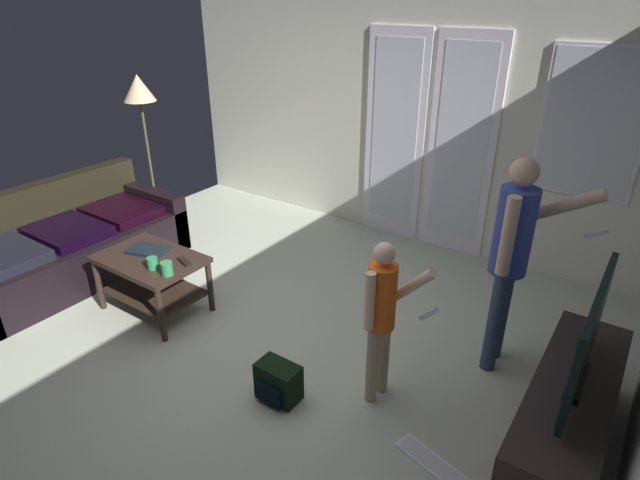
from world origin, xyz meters
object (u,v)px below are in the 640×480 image
(person_child, at_px, (382,310))
(coffee_table, at_px, (152,272))
(cup_by_laptop, at_px, (152,263))
(cup_near_edge, at_px, (167,269))
(laptop_closed, at_px, (148,250))
(backpack, at_px, (278,382))
(tv_remote_black, at_px, (184,261))
(tv_stand, at_px, (566,417))
(flat_screen_tv, at_px, (588,339))
(person_adult, at_px, (513,249))
(floor_lamp, at_px, (140,97))
(leather_couch, at_px, (67,247))
(loose_keyboard, at_px, (430,462))

(person_child, bearing_deg, coffee_table, -175.52)
(person_child, relative_size, cup_by_laptop, 12.08)
(cup_near_edge, distance_m, cup_by_laptop, 0.17)
(person_child, bearing_deg, laptop_closed, -177.21)
(backpack, distance_m, tv_remote_black, 1.31)
(tv_stand, relative_size, flat_screen_tv, 1.49)
(person_adult, relative_size, person_child, 1.36)
(cup_near_edge, bearing_deg, coffee_table, 162.92)
(tv_stand, relative_size, cup_near_edge, 13.93)
(person_adult, height_order, floor_lamp, floor_lamp)
(cup_near_edge, height_order, cup_by_laptop, cup_near_edge)
(cup_near_edge, bearing_deg, leather_couch, 178.58)
(flat_screen_tv, bearing_deg, laptop_closed, -173.91)
(coffee_table, distance_m, backpack, 1.55)
(person_adult, height_order, loose_keyboard, person_adult)
(floor_lamp, bearing_deg, loose_keyboard, -18.77)
(coffee_table, height_order, flat_screen_tv, flat_screen_tv)
(flat_screen_tv, bearing_deg, tv_stand, -65.62)
(person_child, distance_m, floor_lamp, 3.77)
(leather_couch, relative_size, loose_keyboard, 4.52)
(laptop_closed, bearing_deg, tv_remote_black, -10.23)
(backpack, xyz_separation_m, tv_remote_black, (-1.21, 0.33, 0.38))
(person_adult, bearing_deg, loose_keyboard, -90.19)
(laptop_closed, bearing_deg, floor_lamp, 123.79)
(cup_by_laptop, bearing_deg, tv_remote_black, 57.88)
(coffee_table, xyz_separation_m, person_adult, (2.57, 0.95, 0.57))
(floor_lamp, xyz_separation_m, backpack, (3.01, -1.47, -1.31))
(flat_screen_tv, distance_m, cup_by_laptop, 3.02)
(flat_screen_tv, height_order, cup_by_laptop, flat_screen_tv)
(coffee_table, height_order, loose_keyboard, coffee_table)
(floor_lamp, distance_m, cup_by_laptop, 2.32)
(backpack, xyz_separation_m, laptop_closed, (-1.60, 0.29, 0.39))
(loose_keyboard, distance_m, cup_near_edge, 2.29)
(floor_lamp, distance_m, backpack, 3.59)
(flat_screen_tv, xyz_separation_m, cup_near_edge, (-2.80, -0.51, -0.23))
(flat_screen_tv, xyz_separation_m, loose_keyboard, (-0.58, -0.55, -0.78))
(cup_near_edge, distance_m, tv_remote_black, 0.21)
(floor_lamp, relative_size, cup_by_laptop, 17.68)
(tv_stand, distance_m, person_child, 1.21)
(person_child, height_order, cup_by_laptop, person_child)
(loose_keyboard, xyz_separation_m, cup_near_edge, (-2.22, 0.04, 0.55))
(leather_couch, xyz_separation_m, person_adult, (3.73, 1.02, 0.64))
(tv_stand, distance_m, backpack, 1.76)
(person_child, distance_m, backpack, 0.86)
(person_adult, xyz_separation_m, tv_remote_black, (-2.27, -0.85, -0.42))
(flat_screen_tv, height_order, loose_keyboard, flat_screen_tv)
(flat_screen_tv, xyz_separation_m, floor_lamp, (-4.64, 0.83, 0.65))
(leather_couch, distance_m, person_child, 3.23)
(backpack, bearing_deg, laptop_closed, 169.68)
(person_adult, xyz_separation_m, backpack, (-1.06, -1.18, -0.80))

